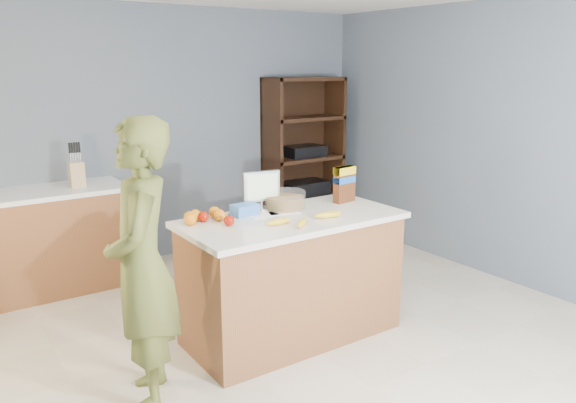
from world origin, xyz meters
TOP-DOWN VIEW (x-y plane):
  - floor at (0.00, 0.00)m, footprint 4.50×5.00m
  - walls at (0.00, 0.00)m, footprint 4.52×5.02m
  - counter_peninsula at (0.00, 0.30)m, footprint 1.56×0.76m
  - back_cabinet at (-1.20, 2.20)m, footprint 1.24×0.62m
  - shelving_unit at (1.55, 2.35)m, footprint 0.90×0.40m
  - person at (-1.16, 0.11)m, footprint 0.61×0.72m
  - knife_block at (-0.98, 2.15)m, footprint 0.12×0.10m
  - envelopes at (-0.07, 0.43)m, footprint 0.40×0.17m
  - bananas at (0.03, 0.14)m, footprint 0.59×0.21m
  - apples at (-0.52, 0.44)m, footprint 0.17×0.25m
  - oranges at (-0.57, 0.54)m, footprint 0.30×0.17m
  - blue_carton at (-0.25, 0.52)m, footprint 0.19×0.13m
  - salad_bowl at (0.09, 0.52)m, footprint 0.30×0.30m
  - tv at (-0.06, 0.61)m, footprint 0.28×0.12m
  - cereal_box at (0.58, 0.43)m, footprint 0.19×0.09m

SIDE VIEW (x-z plane):
  - floor at x=0.00m, z-range -0.01..0.01m
  - counter_peninsula at x=0.00m, z-range -0.03..0.87m
  - back_cabinet at x=-1.20m, z-range 0.00..0.90m
  - person at x=-1.16m, z-range 0.00..1.67m
  - shelving_unit at x=1.55m, z-range -0.04..1.76m
  - envelopes at x=-0.07m, z-range 0.90..0.90m
  - bananas at x=0.03m, z-range 0.90..0.94m
  - apples at x=-0.52m, z-range 0.90..0.97m
  - oranges at x=-0.57m, z-range 0.90..0.98m
  - blue_carton at x=-0.25m, z-range 0.90..0.98m
  - salad_bowl at x=0.09m, z-range 0.89..1.02m
  - knife_block at x=-0.98m, z-range 0.86..1.17m
  - tv at x=-0.06m, z-range 0.92..1.20m
  - cereal_box at x=0.58m, z-range 0.92..1.20m
  - walls at x=0.00m, z-range 0.40..2.91m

